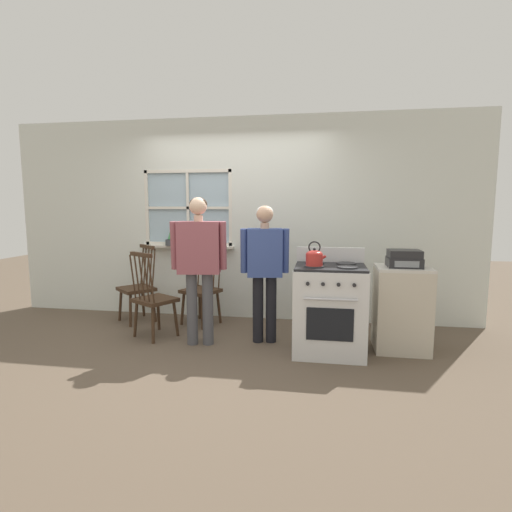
{
  "coord_description": "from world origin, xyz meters",
  "views": [
    {
      "loc": [
        1.15,
        -3.91,
        1.54
      ],
      "look_at": [
        0.45,
        0.28,
        1.0
      ],
      "focal_mm": 28.0,
      "sensor_mm": 36.0,
      "label": 1
    }
  ],
  "objects_px": {
    "chair_by_window": "(138,288)",
    "chair_center_cluster": "(202,290)",
    "stove": "(329,308)",
    "kettle": "(314,257)",
    "person_elderly_left": "(199,257)",
    "potted_plant": "(171,240)",
    "person_teen_center": "(265,262)",
    "stereo": "(404,259)",
    "side_counter": "(401,309)",
    "chair_near_wall": "(154,300)"
  },
  "relations": [
    {
      "from": "person_teen_center",
      "to": "chair_by_window",
      "type": "bearing_deg",
      "value": 153.64
    },
    {
      "from": "side_counter",
      "to": "stereo",
      "type": "relative_size",
      "value": 2.65
    },
    {
      "from": "potted_plant",
      "to": "chair_by_window",
      "type": "bearing_deg",
      "value": -134.51
    },
    {
      "from": "chair_near_wall",
      "to": "person_teen_center",
      "type": "height_order",
      "value": "person_teen_center"
    },
    {
      "from": "chair_near_wall",
      "to": "stove",
      "type": "height_order",
      "value": "stove"
    },
    {
      "from": "chair_near_wall",
      "to": "potted_plant",
      "type": "height_order",
      "value": "potted_plant"
    },
    {
      "from": "person_teen_center",
      "to": "stereo",
      "type": "xyz_separation_m",
      "value": [
        1.47,
        -0.02,
        0.07
      ]
    },
    {
      "from": "stove",
      "to": "kettle",
      "type": "xyz_separation_m",
      "value": [
        -0.16,
        -0.13,
        0.55
      ]
    },
    {
      "from": "person_teen_center",
      "to": "chair_center_cluster",
      "type": "bearing_deg",
      "value": 138.44
    },
    {
      "from": "chair_near_wall",
      "to": "side_counter",
      "type": "xyz_separation_m",
      "value": [
        2.77,
        0.04,
        0.0
      ]
    },
    {
      "from": "chair_by_window",
      "to": "person_teen_center",
      "type": "distance_m",
      "value": 1.91
    },
    {
      "from": "person_elderly_left",
      "to": "kettle",
      "type": "distance_m",
      "value": 1.26
    },
    {
      "from": "chair_by_window",
      "to": "person_elderly_left",
      "type": "relative_size",
      "value": 0.62
    },
    {
      "from": "potted_plant",
      "to": "stove",
      "type": "bearing_deg",
      "value": -26.8
    },
    {
      "from": "chair_by_window",
      "to": "stove",
      "type": "xyz_separation_m",
      "value": [
        2.49,
        -0.74,
        0.02
      ]
    },
    {
      "from": "person_elderly_left",
      "to": "kettle",
      "type": "relative_size",
      "value": 6.58
    },
    {
      "from": "chair_by_window",
      "to": "chair_near_wall",
      "type": "distance_m",
      "value": 0.75
    },
    {
      "from": "chair_center_cluster",
      "to": "stereo",
      "type": "height_order",
      "value": "stereo"
    },
    {
      "from": "chair_by_window",
      "to": "chair_near_wall",
      "type": "bearing_deg",
      "value": -9.81
    },
    {
      "from": "chair_by_window",
      "to": "chair_center_cluster",
      "type": "height_order",
      "value": "same"
    },
    {
      "from": "person_elderly_left",
      "to": "stereo",
      "type": "bearing_deg",
      "value": -4.07
    },
    {
      "from": "stove",
      "to": "stereo",
      "type": "relative_size",
      "value": 3.19
    },
    {
      "from": "person_elderly_left",
      "to": "stereo",
      "type": "relative_size",
      "value": 4.78
    },
    {
      "from": "chair_near_wall",
      "to": "kettle",
      "type": "bearing_deg",
      "value": -158.01
    },
    {
      "from": "person_elderly_left",
      "to": "person_teen_center",
      "type": "height_order",
      "value": "person_elderly_left"
    },
    {
      "from": "chair_by_window",
      "to": "chair_center_cluster",
      "type": "distance_m",
      "value": 0.87
    },
    {
      "from": "person_teen_center",
      "to": "stereo",
      "type": "distance_m",
      "value": 1.47
    },
    {
      "from": "chair_near_wall",
      "to": "person_elderly_left",
      "type": "distance_m",
      "value": 0.82
    },
    {
      "from": "chair_center_cluster",
      "to": "stereo",
      "type": "relative_size",
      "value": 2.98
    },
    {
      "from": "chair_by_window",
      "to": "stereo",
      "type": "distance_m",
      "value": 3.34
    },
    {
      "from": "side_counter",
      "to": "stereo",
      "type": "bearing_deg",
      "value": -90.0
    },
    {
      "from": "stove",
      "to": "potted_plant",
      "type": "distance_m",
      "value": 2.48
    },
    {
      "from": "stove",
      "to": "potted_plant",
      "type": "xyz_separation_m",
      "value": [
        -2.15,
        1.09,
        0.59
      ]
    },
    {
      "from": "chair_center_cluster",
      "to": "chair_by_window",
      "type": "bearing_deg",
      "value": -152.92
    },
    {
      "from": "person_elderly_left",
      "to": "stove",
      "type": "relative_size",
      "value": 1.5
    },
    {
      "from": "person_elderly_left",
      "to": "person_teen_center",
      "type": "bearing_deg",
      "value": 7.03
    },
    {
      "from": "potted_plant",
      "to": "stereo",
      "type": "relative_size",
      "value": 0.91
    },
    {
      "from": "chair_by_window",
      "to": "potted_plant",
      "type": "height_order",
      "value": "potted_plant"
    },
    {
      "from": "person_teen_center",
      "to": "kettle",
      "type": "relative_size",
      "value": 6.22
    },
    {
      "from": "side_counter",
      "to": "kettle",
      "type": "bearing_deg",
      "value": -160.13
    },
    {
      "from": "person_elderly_left",
      "to": "potted_plant",
      "type": "xyz_separation_m",
      "value": [
        -0.74,
        1.08,
        0.08
      ]
    },
    {
      "from": "chair_near_wall",
      "to": "person_teen_center",
      "type": "distance_m",
      "value": 1.39
    },
    {
      "from": "person_teen_center",
      "to": "stove",
      "type": "relative_size",
      "value": 1.42
    },
    {
      "from": "chair_by_window",
      "to": "person_elderly_left",
      "type": "distance_m",
      "value": 1.41
    },
    {
      "from": "stereo",
      "to": "chair_near_wall",
      "type": "bearing_deg",
      "value": -179.52
    },
    {
      "from": "person_elderly_left",
      "to": "person_teen_center",
      "type": "distance_m",
      "value": 0.72
    },
    {
      "from": "person_teen_center",
      "to": "side_counter",
      "type": "relative_size",
      "value": 1.71
    },
    {
      "from": "chair_by_window",
      "to": "kettle",
      "type": "relative_size",
      "value": 4.11
    },
    {
      "from": "chair_near_wall",
      "to": "potted_plant",
      "type": "xyz_separation_m",
      "value": [
        -0.13,
        0.93,
        0.62
      ]
    },
    {
      "from": "person_elderly_left",
      "to": "stereo",
      "type": "xyz_separation_m",
      "value": [
        2.17,
        0.17,
        0.0
      ]
    }
  ]
}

